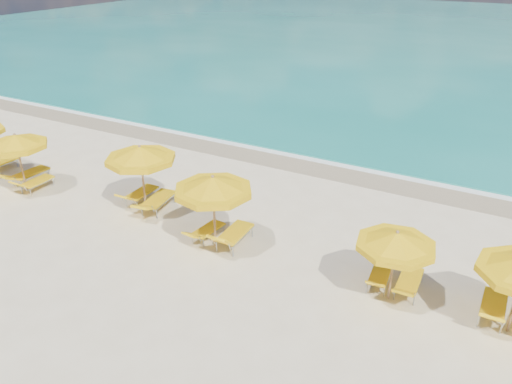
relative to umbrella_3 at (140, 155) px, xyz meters
The scene contains 19 objects.
ground_plane 4.63m from the umbrella_3, ahead, with size 120.00×120.00×0.00m, color beige.
ocean 47.81m from the umbrella_3, 85.11° to the left, with size 120.00×80.00×0.30m, color #14746A.
wet_sand_band 8.37m from the umbrella_3, 59.78° to the left, with size 120.00×2.60×0.01m, color tan.
foam_line 9.05m from the umbrella_3, 62.41° to the left, with size 120.00×1.20×0.03m, color white.
whitecap_near 16.84m from the umbrella_3, 96.65° to the left, with size 14.00×0.36×0.05m, color white.
umbrella_2 5.43m from the umbrella_3, 169.46° to the right, with size 2.99×2.99×2.37m.
umbrella_3 is the anchor object (origin of this frame).
umbrella_4 3.75m from the umbrella_3, 13.76° to the right, with size 2.91×2.91×2.53m.
umbrella_5 9.37m from the umbrella_3, ahead, with size 2.54×2.54×2.17m.
lounger_1_right 8.10m from the umbrella_3, behind, with size 0.63×1.88×0.69m.
lounger_2_left 6.07m from the umbrella_3, behind, with size 0.75×2.04×0.75m.
lounger_2_right 5.33m from the umbrella_3, behind, with size 0.61×1.72×0.76m.
lounger_3_left 2.05m from the umbrella_3, 145.57° to the left, with size 0.66×1.87×0.77m.
lounger_3_right 1.98m from the umbrella_3, 22.84° to the left, with size 0.97×2.17×0.76m.
lounger_4_left 3.79m from the umbrella_3, 11.41° to the right, with size 0.70×1.68×0.66m.
lounger_4_right 4.61m from the umbrella_3, ahead, with size 0.74×2.00×0.92m.
lounger_5_left 9.15m from the umbrella_3, ahead, with size 0.67×1.62×0.72m.
lounger_5_right 9.93m from the umbrella_3, ahead, with size 0.65×1.83×0.72m.
lounger_6_left 12.07m from the umbrella_3, ahead, with size 0.64×1.83×0.82m.
Camera 1 is at (7.39, -11.96, 8.75)m, focal length 35.00 mm.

